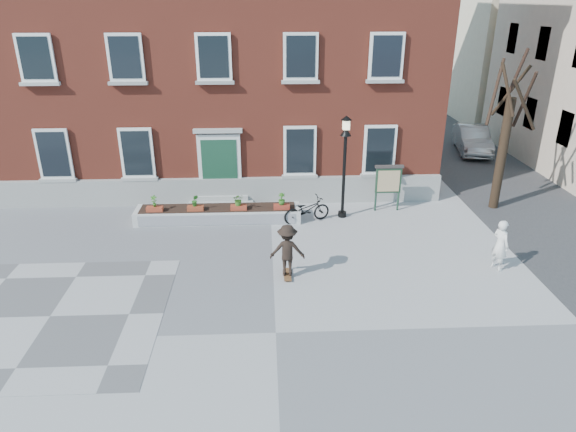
{
  "coord_description": "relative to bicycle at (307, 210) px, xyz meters",
  "views": [
    {
      "loc": [
        -0.2,
        -10.78,
        7.87
      ],
      "look_at": [
        0.5,
        4.0,
        1.5
      ],
      "focal_mm": 32.0,
      "sensor_mm": 36.0,
      "label": 1
    }
  ],
  "objects": [
    {
      "name": "bystander",
      "position": [
        5.66,
        -3.89,
        0.34
      ],
      "size": [
        0.59,
        0.7,
        1.64
      ],
      "primitive_type": "imported",
      "rotation": [
        0.0,
        0.0,
        1.95
      ],
      "color": "silver",
      "rests_on": "ground"
    },
    {
      "name": "brick_building",
      "position": [
        -3.34,
        7.07,
        5.82
      ],
      "size": [
        18.4,
        10.85,
        12.6
      ],
      "color": "#933828",
      "rests_on": "ground"
    },
    {
      "name": "planter_assembly",
      "position": [
        -3.33,
        0.27,
        -0.18
      ],
      "size": [
        6.2,
        1.12,
        1.15
      ],
      "color": "silver",
      "rests_on": "ground"
    },
    {
      "name": "skateboarder",
      "position": [
        -0.91,
        -4.06,
        0.4
      ],
      "size": [
        1.08,
        0.78,
        1.7
      ],
      "color": "brown",
      "rests_on": "ground"
    },
    {
      "name": "lamp_post",
      "position": [
        1.41,
        0.43,
        2.06
      ],
      "size": [
        0.4,
        0.4,
        3.93
      ],
      "color": "black",
      "rests_on": "ground"
    },
    {
      "name": "bicycle",
      "position": [
        0.0,
        0.0,
        0.0
      ],
      "size": [
        1.95,
        1.23,
        0.97
      ],
      "primitive_type": "imported",
      "rotation": [
        0.0,
        0.0,
        1.92
      ],
      "color": "black",
      "rests_on": "ground"
    },
    {
      "name": "bare_tree",
      "position": [
        7.67,
        1.1,
        2.31
      ],
      "size": [
        1.83,
        1.83,
        6.16
      ],
      "color": "black",
      "rests_on": "ground"
    },
    {
      "name": "checker_patch",
      "position": [
        -7.34,
        -5.91,
        -0.48
      ],
      "size": [
        6.0,
        6.0,
        0.01
      ],
      "primitive_type": "cube",
      "color": "#535355",
      "rests_on": "ground"
    },
    {
      "name": "notice_board",
      "position": [
        3.26,
        0.97,
        0.78
      ],
      "size": [
        1.1,
        0.16,
        1.87
      ],
      "color": "#172F23",
      "rests_on": "ground"
    },
    {
      "name": "parked_car",
      "position": [
        9.74,
        8.98,
        0.23
      ],
      "size": [
        2.3,
        4.53,
        1.42
      ],
      "primitive_type": "imported",
      "rotation": [
        0.0,
        0.0,
        -0.19
      ],
      "color": "#A8AAAD",
      "rests_on": "ground"
    },
    {
      "name": "ground",
      "position": [
        -1.34,
        -6.91,
        -0.48
      ],
      "size": [
        100.0,
        100.0,
        0.0
      ],
      "primitive_type": "plane",
      "color": "gray",
      "rests_on": "ground"
    }
  ]
}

